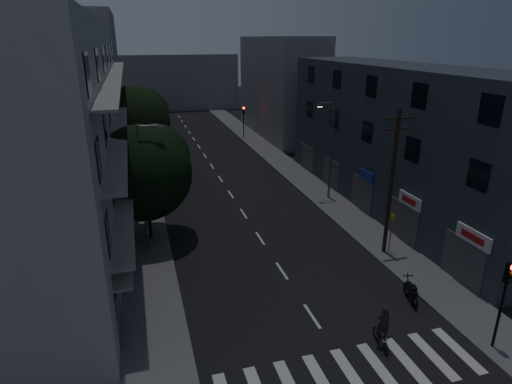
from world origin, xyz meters
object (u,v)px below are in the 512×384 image
motorcycle (411,292)px  utility_pole (392,180)px  bus_stop_sign (391,226)px  cyclist (382,333)px  traffic_signal_near (506,288)px

motorcycle → utility_pole: bearing=88.9°
bus_stop_sign → motorcycle: size_ratio=1.31×
utility_pole → cyclist: 9.97m
traffic_signal_near → bus_stop_sign: traffic_signal_near is taller
traffic_signal_near → cyclist: traffic_signal_near is taller
utility_pole → cyclist: bearing=-122.5°
bus_stop_sign → motorcycle: (-1.79, -4.87, -1.39)m
bus_stop_sign → cyclist: bearing=-124.3°
bus_stop_sign → utility_pole: bearing=157.0°
utility_pole → motorcycle: utility_pole is taller
utility_pole → motorcycle: 6.80m
traffic_signal_near → motorcycle: traffic_signal_near is taller
cyclist → motorcycle: bearing=46.5°
utility_pole → cyclist: (-4.86, -7.65, -4.16)m
motorcycle → cyclist: cyclist is taller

